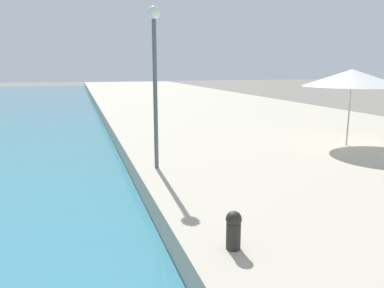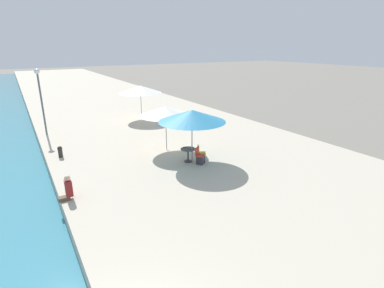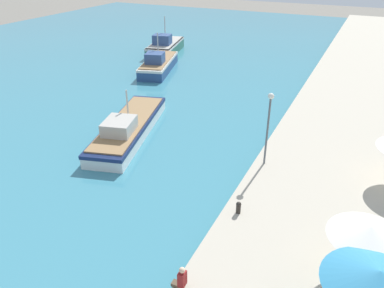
{
  "view_description": "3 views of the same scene",
  "coord_description": "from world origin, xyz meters",
  "px_view_note": "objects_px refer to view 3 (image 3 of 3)",
  "views": [
    {
      "loc": [
        -1.52,
        8.12,
        3.57
      ],
      "look_at": [
        1.5,
        17.96,
        1.43
      ],
      "focal_mm": 35.0,
      "sensor_mm": 36.0,
      "label": 1
    },
    {
      "loc": [
        -0.92,
        -4.05,
        6.65
      ],
      "look_at": [
        6.84,
        8.99,
        1.63
      ],
      "focal_mm": 28.0,
      "sensor_mm": 36.0,
      "label": 2
    },
    {
      "loc": [
        5.16,
        -1.18,
        12.42
      ],
      "look_at": [
        -4.0,
        18.0,
        1.23
      ],
      "focal_mm": 35.0,
      "sensor_mm": 36.0,
      "label": 3
    }
  ],
  "objects_px": {
    "cafe_umbrella_white": "(370,232)",
    "lamppost": "(269,117)",
    "person_at_quay": "(181,279)",
    "fishing_boat_near": "(128,127)",
    "fishing_boat_mid": "(158,64)",
    "fishing_boat_far": "(165,46)",
    "mooring_bollard": "(238,207)",
    "cafe_umbrella_pink": "(379,278)"
  },
  "relations": [
    {
      "from": "person_at_quay",
      "to": "mooring_bollard",
      "type": "distance_m",
      "value": 5.4
    },
    {
      "from": "cafe_umbrella_pink",
      "to": "mooring_bollard",
      "type": "xyz_separation_m",
      "value": [
        -6.05,
        4.35,
        -2.19
      ]
    },
    {
      "from": "fishing_boat_far",
      "to": "mooring_bollard",
      "type": "height_order",
      "value": "fishing_boat_far"
    },
    {
      "from": "fishing_boat_far",
      "to": "cafe_umbrella_white",
      "type": "height_order",
      "value": "fishing_boat_far"
    },
    {
      "from": "person_at_quay",
      "to": "mooring_bollard",
      "type": "height_order",
      "value": "person_at_quay"
    },
    {
      "from": "person_at_quay",
      "to": "fishing_boat_mid",
      "type": "bearing_deg",
      "value": 121.74
    },
    {
      "from": "fishing_boat_near",
      "to": "mooring_bollard",
      "type": "height_order",
      "value": "fishing_boat_near"
    },
    {
      "from": "fishing_boat_near",
      "to": "cafe_umbrella_white",
      "type": "height_order",
      "value": "fishing_boat_near"
    },
    {
      "from": "cafe_umbrella_white",
      "to": "lamppost",
      "type": "relative_size",
      "value": 0.68
    },
    {
      "from": "lamppost",
      "to": "mooring_bollard",
      "type": "bearing_deg",
      "value": -88.15
    },
    {
      "from": "fishing_boat_mid",
      "to": "lamppost",
      "type": "relative_size",
      "value": 1.95
    },
    {
      "from": "fishing_boat_far",
      "to": "mooring_bollard",
      "type": "distance_m",
      "value": 34.84
    },
    {
      "from": "person_at_quay",
      "to": "fishing_boat_near",
      "type": "bearing_deg",
      "value": 131.83
    },
    {
      "from": "fishing_boat_near",
      "to": "lamppost",
      "type": "distance_m",
      "value": 10.86
    },
    {
      "from": "fishing_boat_near",
      "to": "mooring_bollard",
      "type": "relative_size",
      "value": 17.13
    },
    {
      "from": "cafe_umbrella_pink",
      "to": "lamppost",
      "type": "xyz_separation_m",
      "value": [
        -6.22,
        9.65,
        0.55
      ]
    },
    {
      "from": "fishing_boat_far",
      "to": "lamppost",
      "type": "relative_size",
      "value": 1.88
    },
    {
      "from": "fishing_boat_mid",
      "to": "mooring_bollard",
      "type": "xyz_separation_m",
      "value": [
        16.8,
        -21.03,
        0.1
      ]
    },
    {
      "from": "person_at_quay",
      "to": "cafe_umbrella_white",
      "type": "bearing_deg",
      "value": 29.43
    },
    {
      "from": "fishing_boat_mid",
      "to": "person_at_quay",
      "type": "xyz_separation_m",
      "value": [
        16.34,
        -26.42,
        0.23
      ]
    },
    {
      "from": "fishing_boat_near",
      "to": "fishing_boat_mid",
      "type": "bearing_deg",
      "value": 97.27
    },
    {
      "from": "cafe_umbrella_pink",
      "to": "cafe_umbrella_white",
      "type": "bearing_deg",
      "value": 97.6
    },
    {
      "from": "cafe_umbrella_pink",
      "to": "person_at_quay",
      "type": "bearing_deg",
      "value": -171.01
    },
    {
      "from": "cafe_umbrella_white",
      "to": "person_at_quay",
      "type": "bearing_deg",
      "value": -150.57
    },
    {
      "from": "lamppost",
      "to": "cafe_umbrella_white",
      "type": "bearing_deg",
      "value": -50.71
    },
    {
      "from": "mooring_bollard",
      "to": "lamppost",
      "type": "xyz_separation_m",
      "value": [
        -0.17,
        5.3,
        2.74
      ]
    },
    {
      "from": "person_at_quay",
      "to": "mooring_bollard",
      "type": "xyz_separation_m",
      "value": [
        0.46,
        5.38,
        -0.12
      ]
    },
    {
      "from": "fishing_boat_mid",
      "to": "cafe_umbrella_white",
      "type": "distance_m",
      "value": 32.21
    },
    {
      "from": "fishing_boat_mid",
      "to": "person_at_quay",
      "type": "distance_m",
      "value": 31.06
    },
    {
      "from": "person_at_quay",
      "to": "cafe_umbrella_pink",
      "type": "bearing_deg",
      "value": 8.99
    },
    {
      "from": "fishing_boat_far",
      "to": "fishing_boat_mid",
      "type": "bearing_deg",
      "value": -79.73
    },
    {
      "from": "fishing_boat_near",
      "to": "mooring_bollard",
      "type": "xyz_separation_m",
      "value": [
        10.59,
        -5.94,
        0.25
      ]
    },
    {
      "from": "fishing_boat_far",
      "to": "person_at_quay",
      "type": "xyz_separation_m",
      "value": [
        19.61,
        -33.86,
        0.14
      ]
    },
    {
      "from": "cafe_umbrella_white",
      "to": "mooring_bollard",
      "type": "bearing_deg",
      "value": 161.67
    },
    {
      "from": "mooring_bollard",
      "to": "fishing_boat_far",
      "type": "bearing_deg",
      "value": 125.17
    },
    {
      "from": "fishing_boat_far",
      "to": "cafe_umbrella_pink",
      "type": "xyz_separation_m",
      "value": [
        26.11,
        -32.83,
        2.21
      ]
    },
    {
      "from": "fishing_boat_mid",
      "to": "fishing_boat_far",
      "type": "distance_m",
      "value": 8.13
    },
    {
      "from": "fishing_boat_mid",
      "to": "lamppost",
      "type": "bearing_deg",
      "value": -59.84
    },
    {
      "from": "cafe_umbrella_white",
      "to": "fishing_boat_mid",
      "type": "bearing_deg",
      "value": 134.48
    },
    {
      "from": "cafe_umbrella_white",
      "to": "lamppost",
      "type": "height_order",
      "value": "lamppost"
    },
    {
      "from": "cafe_umbrella_pink",
      "to": "person_at_quay",
      "type": "height_order",
      "value": "cafe_umbrella_pink"
    },
    {
      "from": "fishing_boat_near",
      "to": "person_at_quay",
      "type": "height_order",
      "value": "fishing_boat_near"
    }
  ]
}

